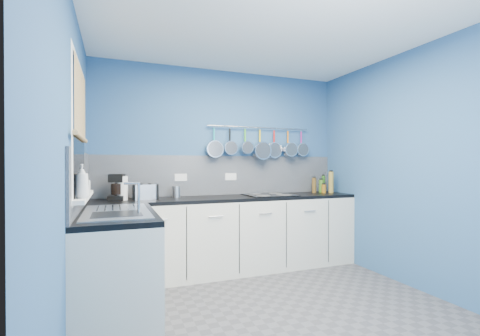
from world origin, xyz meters
TOP-DOWN VIEW (x-y plane):
  - floor at (0.00, 0.00)m, footprint 3.20×3.00m
  - ceiling at (0.00, 0.00)m, footprint 3.20×3.00m
  - wall_back at (0.00, 1.51)m, footprint 3.20×0.02m
  - wall_front at (0.00, -1.51)m, footprint 3.20×0.02m
  - wall_left at (-1.61, 0.00)m, footprint 0.02×3.00m
  - wall_right at (1.61, 0.00)m, footprint 0.02×3.00m
  - backsplash_back at (0.00, 1.49)m, footprint 3.20×0.02m
  - backsplash_left at (-1.59, 0.60)m, footprint 0.02×1.80m
  - cabinet_run_back at (0.00, 1.20)m, footprint 3.20×0.60m
  - worktop_back at (0.00, 1.20)m, footprint 3.20×0.60m
  - cabinet_run_left at (-1.30, 0.30)m, footprint 0.60×1.20m
  - worktop_left at (-1.30, 0.30)m, footprint 0.60×1.20m
  - window_frame at (-1.58, 0.30)m, footprint 0.01×1.00m
  - window_glass at (-1.57, 0.30)m, footprint 0.01×0.90m
  - bamboo_blind at (-1.56, 0.30)m, footprint 0.01×0.90m
  - window_sill at (-1.55, 0.30)m, footprint 0.10×0.98m
  - sink_unit at (-1.30, 0.30)m, footprint 0.50×0.95m
  - mixer_tap at (-1.14, 0.12)m, footprint 0.12×0.08m
  - socket_left at (-0.55, 1.48)m, footprint 0.15×0.01m
  - socket_right at (0.10, 1.48)m, footprint 0.15×0.01m
  - pot_rail at (0.50, 1.45)m, footprint 1.45×0.02m
  - soap_bottle_a at (-1.53, -0.02)m, footprint 0.09×0.09m
  - soap_bottle_b at (-1.53, 0.20)m, footprint 0.08×0.08m
  - paper_towel at (-1.23, 1.24)m, footprint 0.14×0.14m
  - coffee_maker at (-1.29, 1.25)m, footprint 0.20×0.21m
  - toaster at (-0.99, 1.25)m, footprint 0.28×0.19m
  - canister at (-0.63, 1.33)m, footprint 0.11×0.11m
  - hob at (0.51, 1.16)m, footprint 0.58×0.51m
  - pan_0 at (-0.13, 1.44)m, footprint 0.22×0.09m
  - pan_1 at (0.08, 1.44)m, footprint 0.18×0.08m
  - pan_2 at (0.29, 1.44)m, footprint 0.16×0.12m
  - pan_3 at (0.50, 1.44)m, footprint 0.24×0.13m
  - pan_4 at (0.71, 1.44)m, footprint 0.21×0.05m
  - pan_5 at (0.92, 1.44)m, footprint 0.19×0.13m
  - pan_6 at (1.14, 1.44)m, footprint 0.19×0.08m
  - condiment_0 at (1.43, 1.34)m, footprint 0.05×0.05m
  - condiment_1 at (1.38, 1.31)m, footprint 0.07×0.07m
  - condiment_2 at (1.26, 1.31)m, footprint 0.06×0.06m
  - condiment_3 at (1.46, 1.20)m, footprint 0.07×0.07m
  - condiment_4 at (1.37, 1.24)m, footprint 0.06×0.06m

SIDE VIEW (x-z plane):
  - floor at x=0.00m, z-range -0.02..0.00m
  - cabinet_run_back at x=0.00m, z-range 0.00..0.86m
  - cabinet_run_left at x=-1.30m, z-range 0.00..0.86m
  - worktop_back at x=0.00m, z-range 0.86..0.90m
  - worktop_left at x=-1.30m, z-range 0.86..0.90m
  - sink_unit at x=-1.30m, z-range 0.90..0.91m
  - hob at x=0.51m, z-range 0.90..0.91m
  - condiment_4 at x=1.37m, z-range 0.90..1.01m
  - canister at x=-0.63m, z-range 0.90..1.03m
  - toaster at x=-0.99m, z-range 0.90..1.07m
  - condiment_1 at x=1.38m, z-range 0.90..1.08m
  - condiment_2 at x=1.26m, z-range 0.90..1.10m
  - condiment_0 at x=1.43m, z-range 0.90..1.13m
  - paper_towel at x=-1.23m, z-range 0.90..1.16m
  - mixer_tap at x=-1.14m, z-range 0.90..1.16m
  - window_sill at x=-1.55m, z-range 1.02..1.05m
  - coffee_maker at x=-1.29m, z-range 0.90..1.18m
  - condiment_3 at x=1.46m, z-range 0.90..1.19m
  - socket_left at x=-0.55m, z-range 1.09..1.18m
  - socket_right at x=0.10m, z-range 1.09..1.18m
  - soap_bottle_b at x=-1.53m, z-range 1.05..1.22m
  - backsplash_back at x=0.00m, z-range 0.90..1.40m
  - backsplash_left at x=-1.59m, z-range 0.90..1.40m
  - soap_bottle_a at x=-1.53m, z-range 1.05..1.29m
  - wall_back at x=0.00m, z-range 0.00..2.50m
  - wall_front at x=0.00m, z-range 0.00..2.50m
  - wall_left at x=-1.61m, z-range 0.00..2.50m
  - wall_right at x=1.61m, z-range 0.00..2.50m
  - window_glass at x=-1.57m, z-range 1.05..2.05m
  - window_frame at x=-1.58m, z-range 1.00..2.10m
  - pan_3 at x=0.50m, z-range 1.35..1.78m
  - pan_0 at x=-0.13m, z-range 1.37..1.78m
  - pan_4 at x=0.71m, z-range 1.38..1.78m
  - pan_5 at x=0.92m, z-range 1.40..1.78m
  - pan_6 at x=1.14m, z-range 1.40..1.78m
  - pan_1 at x=0.08m, z-range 1.41..1.78m
  - pan_2 at x=0.29m, z-range 1.43..1.78m
  - bamboo_blind at x=-1.56m, z-range 1.50..2.05m
  - pot_rail at x=0.50m, z-range 1.77..1.79m
  - ceiling at x=0.00m, z-range 2.50..2.52m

